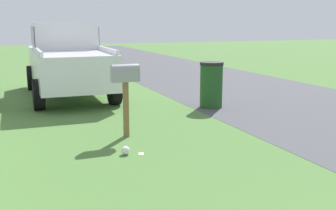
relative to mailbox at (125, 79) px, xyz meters
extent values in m
cube|color=brown|center=(0.00, 0.00, -0.57)|extent=(0.09, 0.09, 1.04)
cube|color=gray|center=(0.00, 0.00, 0.06)|extent=(0.20, 0.51, 0.22)
cylinder|color=gray|center=(0.00, 0.00, 0.17)|extent=(0.20, 0.51, 0.20)
cube|color=red|center=(0.11, 0.00, 0.13)|extent=(0.02, 0.04, 0.18)
cube|color=silver|center=(4.74, 0.36, -0.21)|extent=(5.02, 1.95, 0.90)
cube|color=silver|center=(5.34, 0.35, 0.62)|extent=(1.72, 1.75, 0.76)
cube|color=black|center=(5.34, 0.35, 0.62)|extent=(1.67, 1.79, 0.53)
cube|color=silver|center=(3.65, 1.24, 0.30)|extent=(2.60, 0.11, 0.12)
cube|color=silver|center=(3.63, -0.49, 0.30)|extent=(2.60, 0.11, 0.12)
cylinder|color=black|center=(6.40, 1.28, -0.71)|extent=(0.76, 0.27, 0.76)
cylinder|color=black|center=(6.38, -0.61, -0.71)|extent=(0.76, 0.27, 0.76)
cylinder|color=black|center=(3.10, 1.32, -0.71)|extent=(0.76, 0.27, 0.76)
cylinder|color=black|center=(3.08, -0.56, -0.71)|extent=(0.76, 0.27, 0.76)
cylinder|color=#1E4C1E|center=(1.82, -2.73, -0.56)|extent=(0.56, 0.56, 1.06)
cylinder|color=black|center=(1.82, -2.73, 0.01)|extent=(0.59, 0.59, 0.08)
sphere|color=silver|center=(-1.04, 0.31, -1.02)|extent=(0.14, 0.14, 0.14)
cube|color=silver|center=(-1.10, 0.07, -1.09)|extent=(0.14, 0.11, 0.01)
camera|label=1|loc=(-7.22, 2.02, 1.02)|focal=44.02mm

